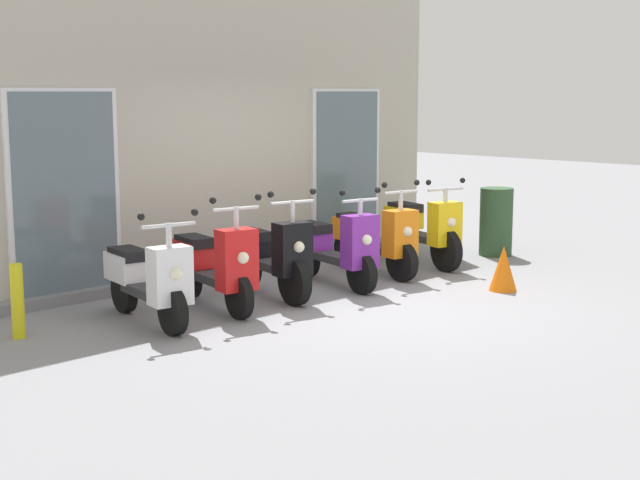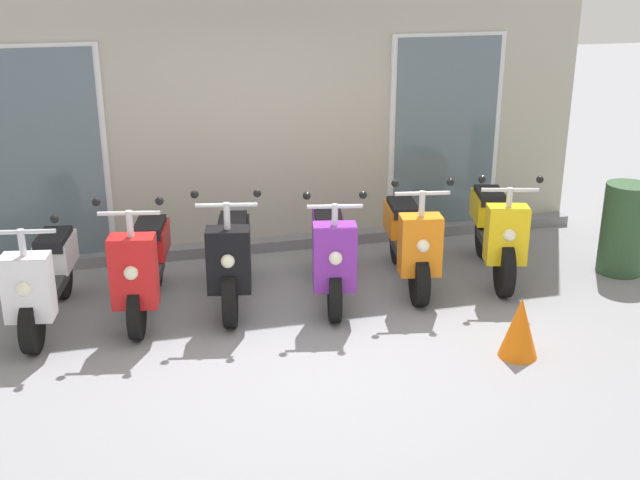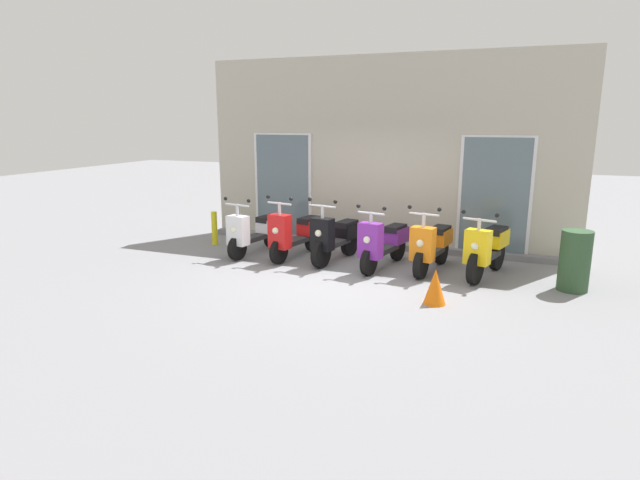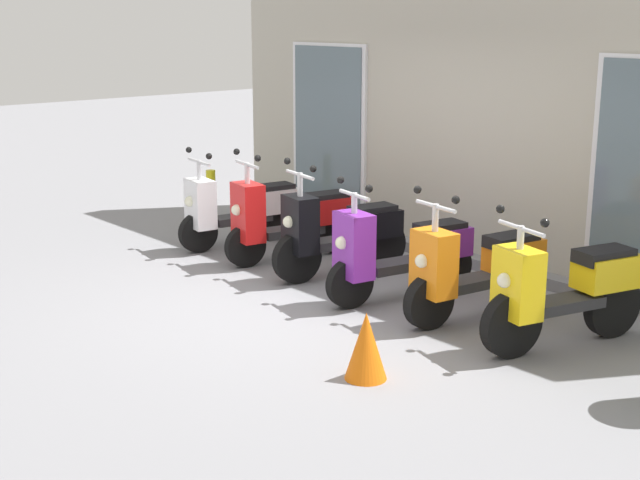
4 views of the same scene
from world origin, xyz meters
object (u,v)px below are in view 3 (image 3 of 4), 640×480
Objects in this scene: scooter_yellow at (487,249)px; curb_bollard at (214,228)px; trash_bin at (575,261)px; traffic_cone at (435,287)px; scooter_orange at (432,245)px; scooter_red at (296,233)px; scooter_black at (336,237)px; scooter_white at (255,231)px; scooter_purple at (384,242)px.

curb_bollard is at bearing 176.46° from scooter_yellow.
trash_bin reaches higher than curb_bollard.
scooter_yellow is 2.23× the size of curb_bollard.
trash_bin is 2.36m from traffic_cone.
scooter_red is at bearing -179.29° from scooter_orange.
trash_bin is (3.98, -0.26, 0.01)m from scooter_black.
trash_bin is (1.30, -0.26, -0.01)m from scooter_yellow.
scooter_white reaches higher than curb_bollard.
trash_bin is (2.22, -0.27, 0.02)m from scooter_orange.
scooter_red is 1.02× the size of scooter_black.
scooter_white is 0.97× the size of scooter_purple.
scooter_black reaches higher than scooter_white.
scooter_white is 5.65m from trash_bin.
scooter_orange reaches higher than traffic_cone.
scooter_white is 0.86m from scooter_red.
scooter_black reaches higher than trash_bin.
scooter_black reaches higher than curb_bollard.
traffic_cone is at bearing -23.17° from scooter_white.
scooter_black is at bearing 141.74° from traffic_cone.
scooter_red is at bearing 150.54° from traffic_cone.
curb_bollard is (-2.02, 0.36, -0.13)m from scooter_red.
scooter_red is at bearing -179.74° from scooter_yellow.
scooter_black is (0.80, 0.02, -0.02)m from scooter_red.
scooter_white is 1.01× the size of scooter_orange.
scooter_red reaches higher than traffic_cone.
traffic_cone is (1.16, -1.57, -0.20)m from scooter_purple.
curb_bollard is at bearing 175.95° from scooter_orange.
scooter_orange is (1.76, 0.02, -0.00)m from scooter_black.
scooter_red is at bearing 177.12° from trash_bin.
scooter_red is 2.57m from scooter_orange.
curb_bollard is 6.84m from trash_bin.
curb_bollard is 5.31m from traffic_cone.
scooter_black is 2.85m from curb_bollard.
curb_bollard is at bearing 174.99° from trash_bin.
scooter_yellow is at bearing -3.54° from curb_bollard.
scooter_white is 3.42m from scooter_orange.
traffic_cone is (2.10, -1.65, -0.20)m from scooter_black.
trash_bin is (6.81, -0.60, 0.12)m from curb_bollard.
scooter_red reaches higher than curb_bollard.
scooter_black reaches higher than scooter_yellow.
scooter_orange reaches higher than curb_bollard.
scooter_white is 1.66m from scooter_black.
scooter_yellow is at bearing -1.01° from scooter_orange.
scooter_yellow is 1.77m from traffic_cone.
scooter_black is at bearing 180.00° from scooter_yellow.
trash_bin is at bearing -2.88° from scooter_red.
scooter_purple is 1.75m from scooter_yellow.
traffic_cone is (-0.58, -1.65, -0.22)m from scooter_yellow.
scooter_white reaches higher than traffic_cone.
scooter_white is at bearing 156.83° from traffic_cone.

